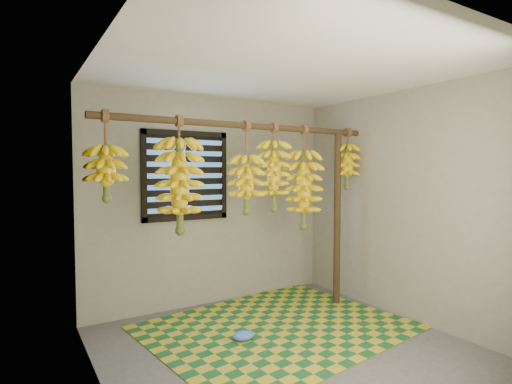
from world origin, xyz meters
TOP-DOWN VIEW (x-y plane):
  - floor at (0.00, 0.00)m, footprint 3.00×3.00m
  - ceiling at (0.00, 0.00)m, footprint 3.00×3.00m
  - wall_back at (0.00, 1.50)m, footprint 3.00×0.01m
  - wall_left at (-1.50, 0.00)m, footprint 0.01×3.00m
  - wall_right at (1.50, 0.00)m, footprint 0.01×3.00m
  - window at (-0.35, 1.48)m, footprint 1.00×0.04m
  - hanging_pole at (0.00, 0.70)m, footprint 3.00×0.06m
  - support_post at (1.20, 0.70)m, footprint 0.08×0.08m
  - woven_mat at (0.19, 0.46)m, footprint 2.64×2.22m
  - plastic_bag at (-0.25, 0.37)m, footprint 0.22×0.17m
  - banana_bunch_a at (-1.35, 0.70)m, footprint 0.32×0.32m
  - banana_bunch_b at (-0.72, 0.70)m, footprint 0.40×0.40m
  - banana_bunch_c at (-0.02, 0.70)m, footprint 0.34×0.34m
  - banana_bunch_d at (0.31, 0.70)m, footprint 0.33×0.33m
  - banana_bunch_e at (0.70, 0.70)m, footprint 0.39×0.39m
  - banana_bunch_f at (1.35, 0.70)m, footprint 0.28×0.28m

SIDE VIEW (x-z plane):
  - floor at x=0.00m, z-range -0.01..0.00m
  - woven_mat at x=0.19m, z-range 0.00..0.01m
  - plastic_bag at x=-0.25m, z-range 0.01..0.09m
  - support_post at x=1.20m, z-range 0.00..2.00m
  - wall_back at x=0.00m, z-range 0.00..2.40m
  - wall_left at x=-1.50m, z-range 0.00..2.40m
  - wall_right at x=1.50m, z-range 0.00..2.40m
  - banana_bunch_e at x=0.70m, z-range 0.79..1.91m
  - banana_bunch_b at x=-0.72m, z-range 0.89..1.95m
  - banana_bunch_c at x=-0.02m, z-range 0.97..1.88m
  - window at x=-0.35m, z-range 1.00..2.00m
  - banana_bunch_d at x=0.31m, z-range 1.05..1.96m
  - banana_bunch_a at x=-1.35m, z-range 1.17..1.91m
  - banana_bunch_f at x=1.35m, z-range 1.26..1.96m
  - hanging_pole at x=0.00m, z-range 1.97..2.03m
  - ceiling at x=0.00m, z-range 2.40..2.41m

